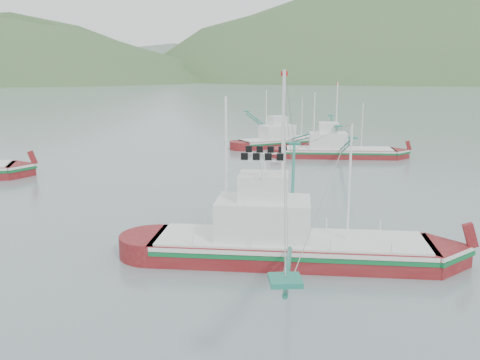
{
  "coord_description": "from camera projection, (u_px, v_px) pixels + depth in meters",
  "views": [
    {
      "loc": [
        -1.96,
        -30.19,
        10.97
      ],
      "look_at": [
        0.0,
        6.0,
        3.2
      ],
      "focal_mm": 40.0,
      "sensor_mm": 36.0,
      "label": 1
    }
  ],
  "objects": [
    {
      "name": "ground",
      "position": [
        245.0,
        253.0,
        31.88
      ],
      "size": [
        1200.0,
        1200.0,
        0.0
      ],
      "primitive_type": "plane",
      "color": "slate",
      "rests_on": "ground"
    },
    {
      "name": "main_boat",
      "position": [
        287.0,
        228.0,
        30.34
      ],
      "size": [
        16.3,
        28.46,
        11.61
      ],
      "rotation": [
        0.0,
        0.0,
        -0.16
      ],
      "color": "maroon",
      "rests_on": "ground"
    },
    {
      "name": "bg_boat_right",
      "position": [
        338.0,
        145.0,
        64.98
      ],
      "size": [
        13.68,
        24.03,
        9.77
      ],
      "rotation": [
        0.0,
        0.0,
        -0.13
      ],
      "color": "maroon",
      "rests_on": "ground"
    },
    {
      "name": "bg_boat_far",
      "position": [
        285.0,
        132.0,
        73.96
      ],
      "size": [
        13.56,
        22.87,
        9.71
      ],
      "rotation": [
        0.0,
        0.0,
        0.41
      ],
      "color": "maroon",
      "rests_on": "ground"
    },
    {
      "name": "ridge_distant",
      "position": [
        240.0,
        76.0,
        580.23
      ],
      "size": [
        960.0,
        400.0,
        240.0
      ],
      "primitive_type": "ellipsoid",
      "color": "slate",
      "rests_on": "ground"
    }
  ]
}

